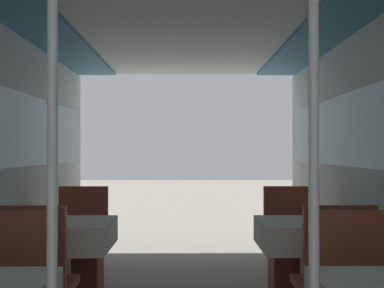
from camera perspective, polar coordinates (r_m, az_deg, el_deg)
The scene contains 6 objects.
support_pole_left_0 at distance 1.98m, azimuth -14.69°, elevation -5.81°, with size 0.04×0.04×2.06m.
dining_table_left_1 at distance 3.81m, azimuth -13.72°, elevation -9.90°, with size 0.68×0.68×0.72m.
chair_left_far_1 at distance 4.44m, azimuth -11.92°, elevation -12.63°, with size 0.40×0.40×0.91m.
support_pole_right_0 at distance 1.97m, azimuth 12.87°, elevation -5.84°, with size 0.04×0.04×2.06m.
dining_table_right_1 at distance 3.80m, azimuth 12.35°, elevation -9.92°, with size 0.68×0.68×0.72m.
chair_right_far_1 at distance 4.43m, azimuth 10.61°, elevation -12.65°, with size 0.40×0.40×0.91m.
Camera 1 is at (0.02, -1.16, 1.21)m, focal length 50.00 mm.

